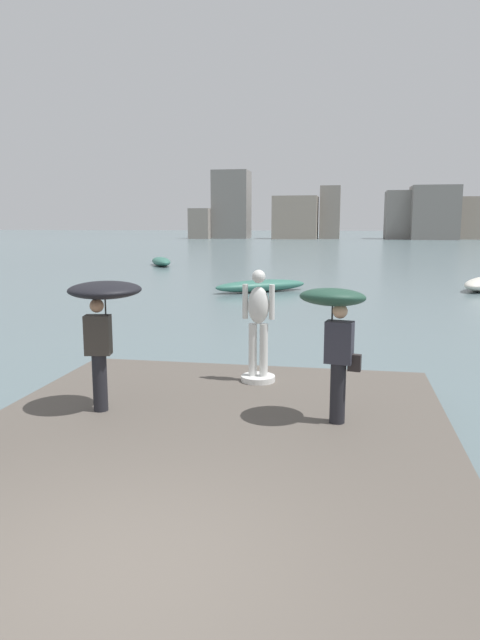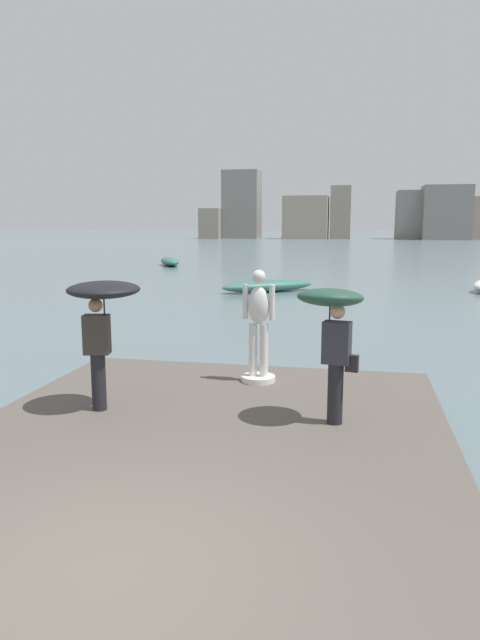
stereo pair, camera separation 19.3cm
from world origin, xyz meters
TOP-DOWN VIEW (x-y plane):
  - ground_plane at (0.00, 40.00)m, footprint 400.00×400.00m
  - pier at (0.00, 2.01)m, footprint 6.72×10.01m
  - statue_white_figure at (0.30, 5.87)m, footprint 0.62×0.62m
  - onlooker_left at (-1.74, 3.84)m, footprint 1.27×1.27m
  - onlooker_right at (1.68, 3.95)m, footprint 1.10×1.12m
  - boat_near at (-12.06, 37.98)m, footprint 3.09×4.54m
  - boat_mid at (-2.11, 22.75)m, footprint 4.49×3.76m
  - distant_skyline at (1.35, 115.28)m, footprint 59.20×11.62m

SIDE VIEW (x-z plane):
  - ground_plane at x=0.00m, z-range 0.00..0.00m
  - pier at x=0.00m, z-range 0.00..0.40m
  - boat_mid at x=-2.11m, z-range 0.00..0.57m
  - boat_near at x=-12.06m, z-range 0.00..0.64m
  - statue_white_figure at x=0.30m, z-range 0.33..2.35m
  - onlooker_right at x=1.68m, z-range 0.92..2.90m
  - onlooker_left at x=-1.74m, z-range 1.01..3.00m
  - distant_skyline at x=1.35m, z-range -1.80..12.00m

